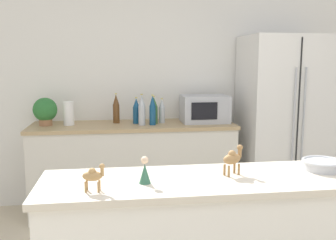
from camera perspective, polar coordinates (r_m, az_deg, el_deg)
wall_back at (r=4.16m, az=0.09°, el=5.07°), size 8.00×0.06×2.55m
back_counter at (r=3.94m, az=-5.21°, el=-7.21°), size 2.06×0.63×0.92m
refrigerator at (r=4.16m, az=17.01°, el=-0.40°), size 0.84×0.70×1.82m
potted_plant at (r=3.90m, az=-18.21°, el=1.38°), size 0.24×0.24×0.28m
paper_towel_roll at (r=3.86m, az=-14.90°, el=0.98°), size 0.11×0.11×0.23m
microwave at (r=3.94m, az=5.57°, el=1.72°), size 0.48×0.37×0.28m
back_bottle_0 at (r=3.86m, az=-0.94°, el=1.35°), size 0.06×0.06×0.26m
back_bottle_1 at (r=3.83m, az=-4.85°, el=1.37°), size 0.07×0.07×0.27m
back_bottle_2 at (r=3.89m, az=-7.91°, el=1.69°), size 0.07×0.07×0.31m
back_bottle_3 at (r=3.83m, az=-2.18°, el=1.48°), size 0.08×0.08×0.28m
back_bottle_4 at (r=3.73m, az=-4.01°, el=1.48°), size 0.07×0.07×0.31m
back_bottle_5 at (r=3.74m, az=-2.37°, el=1.45°), size 0.06×0.06×0.30m
fruit_bowl at (r=2.29m, az=22.48°, el=-6.26°), size 0.22×0.22×0.06m
camel_figurine at (r=2.04m, az=9.84°, el=-5.73°), size 0.13×0.10×0.16m
camel_figurine_second at (r=1.80m, az=-11.32°, el=-8.27°), size 0.11×0.06×0.13m
wise_man_figurine_crimson at (r=1.89m, az=-3.55°, el=-7.88°), size 0.06×0.06×0.14m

